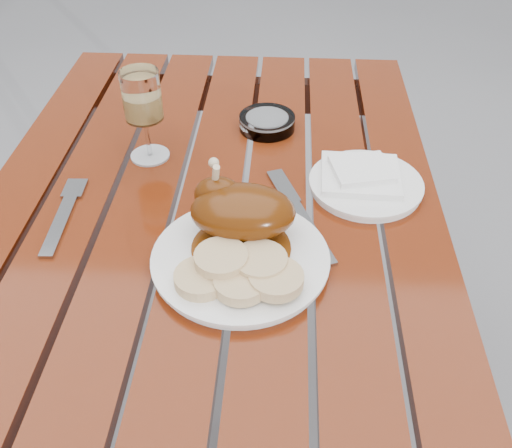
{
  "coord_description": "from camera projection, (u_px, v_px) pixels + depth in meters",
  "views": [
    {
      "loc": [
        0.13,
        -0.77,
        1.36
      ],
      "look_at": [
        0.09,
        -0.09,
        0.78
      ],
      "focal_mm": 40.0,
      "sensor_mm": 36.0,
      "label": 1
    }
  ],
  "objects": [
    {
      "name": "side_plate",
      "position": [
        366.0,
        185.0,
        1.01
      ],
      "size": [
        0.21,
        0.21,
        0.02
      ],
      "primitive_type": "cylinder",
      "rotation": [
        0.0,
        0.0,
        0.02
      ],
      "color": "white",
      "rests_on": "table"
    },
    {
      "name": "fork",
      "position": [
        62.0,
        219.0,
        0.95
      ],
      "size": [
        0.03,
        0.19,
        0.01
      ],
      "primitive_type": "cube",
      "rotation": [
        0.0,
        0.0,
        0.05
      ],
      "color": "gray",
      "rests_on": "table"
    },
    {
      "name": "roast_duck",
      "position": [
        239.0,
        211.0,
        0.87
      ],
      "size": [
        0.16,
        0.16,
        0.12
      ],
      "color": "#5D2B0A",
      "rests_on": "dinner_plate"
    },
    {
      "name": "table",
      "position": [
        218.0,
        338.0,
        1.23
      ],
      "size": [
        0.8,
        1.2,
        0.75
      ],
      "primitive_type": "cube",
      "color": "maroon",
      "rests_on": "ground"
    },
    {
      "name": "knife",
      "position": [
        304.0,
        221.0,
        0.94
      ],
      "size": [
        0.1,
        0.21,
        0.01
      ],
      "primitive_type": "cube",
      "rotation": [
        0.0,
        0.0,
        0.38
      ],
      "color": "gray",
      "rests_on": "table"
    },
    {
      "name": "ashtray",
      "position": [
        267.0,
        122.0,
        1.17
      ],
      "size": [
        0.15,
        0.15,
        0.03
      ],
      "primitive_type": "cylinder",
      "rotation": [
        0.0,
        0.0,
        -0.41
      ],
      "color": "#B2B7BC",
      "rests_on": "table"
    },
    {
      "name": "napkin",
      "position": [
        360.0,
        175.0,
        1.01
      ],
      "size": [
        0.14,
        0.13,
        0.01
      ],
      "primitive_type": "cube",
      "rotation": [
        0.0,
        0.0,
        -0.03
      ],
      "color": "white",
      "rests_on": "side_plate"
    },
    {
      "name": "bread_dumplings",
      "position": [
        240.0,
        272.0,
        0.81
      ],
      "size": [
        0.19,
        0.11,
        0.03
      ],
      "color": "#DAB784",
      "rests_on": "dinner_plate"
    },
    {
      "name": "wine_glass",
      "position": [
        145.0,
        116.0,
        1.04
      ],
      "size": [
        0.1,
        0.1,
        0.17
      ],
      "primitive_type": "cylinder",
      "rotation": [
        0.0,
        0.0,
        -0.41
      ],
      "color": "tan",
      "rests_on": "table"
    },
    {
      "name": "ground",
      "position": [
        225.0,
        430.0,
        1.47
      ],
      "size": [
        60.0,
        60.0,
        0.0
      ],
      "primitive_type": "plane",
      "color": "slate",
      "rests_on": "ground"
    },
    {
      "name": "dinner_plate",
      "position": [
        241.0,
        260.0,
        0.86
      ],
      "size": [
        0.36,
        0.36,
        0.02
      ],
      "primitive_type": "cylinder",
      "rotation": [
        0.0,
        0.0,
        -0.42
      ],
      "color": "white",
      "rests_on": "table"
    }
  ]
}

